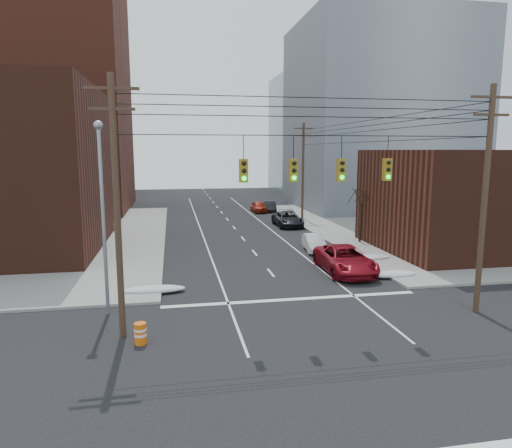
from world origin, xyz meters
name	(u,v)px	position (x,y,z in m)	size (l,w,h in m)	color
ground	(334,351)	(0.00, 0.00, 0.00)	(160.00, 160.00, 0.00)	black
sidewalk_ne	(485,224)	(27.00, 27.00, 0.07)	(40.00, 40.00, 0.15)	gray
building_brick_tall	(28,95)	(-24.00, 48.00, 15.00)	(24.00, 20.00, 30.00)	maroon
building_brick_far	(63,161)	(-26.00, 74.00, 6.00)	(22.00, 18.00, 12.00)	#492115
building_office	(378,117)	(22.00, 44.00, 12.50)	(22.00, 20.00, 25.00)	gray
building_glass	(328,135)	(24.00, 70.00, 11.00)	(20.00, 18.00, 22.00)	gray
building_storefront	(480,200)	(18.00, 16.00, 4.00)	(16.00, 12.00, 8.00)	#492115
utility_pole_left	(117,204)	(-8.50, 3.00, 5.78)	(2.20, 0.28, 11.00)	#473323
utility_pole_right	(485,196)	(8.50, 3.00, 5.78)	(2.20, 0.28, 11.00)	#473323
utility_pole_far	(303,170)	(8.50, 34.00, 5.78)	(2.20, 0.28, 11.00)	#473323
traffic_signals	(317,169)	(0.10, 2.97, 7.17)	(17.00, 0.42, 2.02)	black
street_light	(102,202)	(-9.50, 6.00, 5.54)	(0.44, 0.44, 9.32)	gray
bare_tree	(360,217)	(9.59, 20.00, 2.32)	(2.09, 2.20, 4.93)	black
snow_nw	(154,289)	(-7.40, 9.00, 0.21)	(3.50, 1.08, 0.42)	silver
snow_ne	(394,274)	(7.40, 9.50, 0.21)	(3.00, 1.08, 0.42)	silver
snow_east_far	(364,258)	(7.40, 14.00, 0.21)	(4.00, 1.08, 0.42)	silver
red_pickup	(345,260)	(4.82, 11.25, 0.86)	(2.87, 6.22, 1.73)	maroon
parked_car_a	(339,260)	(4.80, 12.28, 0.61)	(1.45, 3.61, 1.23)	#A5A4A9
parked_car_b	(314,243)	(4.80, 17.86, 0.66)	(1.40, 4.03, 1.33)	silver
parked_car_c	(288,219)	(5.73, 29.95, 0.77)	(2.56, 5.55, 1.54)	black
parked_car_d	(290,217)	(6.40, 31.71, 0.68)	(1.89, 4.65, 1.35)	#A8A8AD
parked_car_e	(259,207)	(4.80, 41.52, 0.72)	(1.69, 4.21, 1.43)	maroon
parked_car_f	(270,206)	(6.40, 41.97, 0.66)	(1.41, 4.03, 1.33)	black
lot_car_a	(67,243)	(-14.45, 20.49, 0.81)	(1.40, 4.01, 1.32)	silver
lot_car_b	(84,224)	(-14.65, 29.19, 0.94)	(2.63, 5.70, 1.58)	#A9A9AE
lot_car_c	(12,239)	(-19.15, 23.00, 0.82)	(1.87, 4.61, 1.34)	black
lot_car_d	(65,228)	(-16.05, 27.46, 0.91)	(1.80, 4.48, 1.53)	#ADAEB2
construction_barrel	(140,333)	(-7.70, 2.11, 0.46)	(0.58, 0.58, 0.90)	#E95F0C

